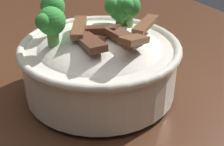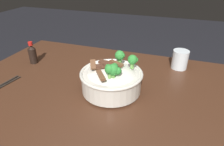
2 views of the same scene
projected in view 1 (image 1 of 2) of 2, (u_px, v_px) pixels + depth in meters
name	position (u px, v px, depth m)	size (l,w,h in m)	color
dining_table	(109.00, 134.00, 0.62)	(1.38, 0.91, 0.80)	#472819
rice_bowl	(100.00, 59.00, 0.49)	(0.25, 0.25, 0.15)	silver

